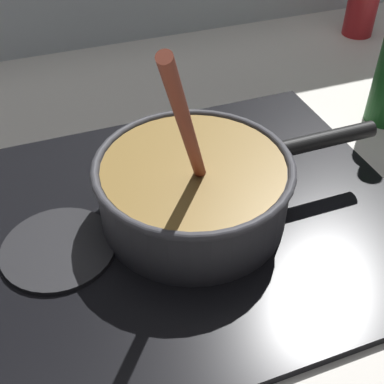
# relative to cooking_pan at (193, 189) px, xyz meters

# --- Properties ---
(ground) EXTENTS (2.40, 1.60, 0.04)m
(ground) POSITION_rel_cooking_pan_xyz_m (0.00, -0.21, -0.08)
(ground) COLOR beige
(hob_plate) EXTENTS (0.56, 0.48, 0.01)m
(hob_plate) POSITION_rel_cooking_pan_xyz_m (-0.00, 0.00, -0.05)
(hob_plate) COLOR black
(hob_plate) RESTS_ON ground
(burner_ring) EXTENTS (0.20, 0.20, 0.01)m
(burner_ring) POSITION_rel_cooking_pan_xyz_m (-0.00, 0.00, -0.04)
(burner_ring) COLOR #592D0C
(burner_ring) RESTS_ON hob_plate
(spare_burner) EXTENTS (0.14, 0.14, 0.01)m
(spare_burner) POSITION_rel_cooking_pan_xyz_m (-0.17, 0.00, -0.04)
(spare_burner) COLOR #262628
(spare_burner) RESTS_ON hob_plate
(cooking_pan) EXTENTS (0.38, 0.25, 0.29)m
(cooking_pan) POSITION_rel_cooking_pan_xyz_m (0.00, 0.00, 0.00)
(cooking_pan) COLOR #38383D
(cooking_pan) RESTS_ON hob_plate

